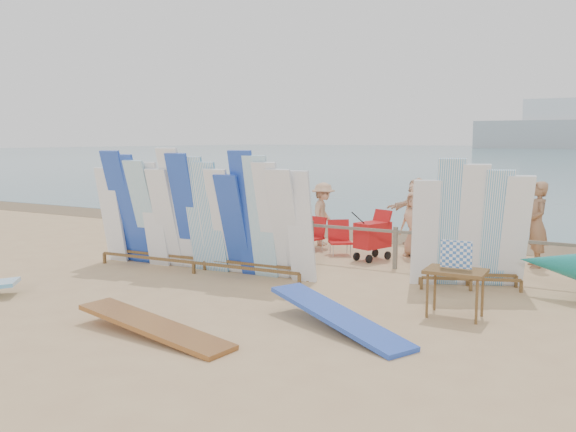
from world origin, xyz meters
The scene contains 21 objects.
ground centered at (0.00, 0.00, 0.00)m, with size 160.00×160.00×0.00m, color tan.
wet_sand_strip centered at (0.00, 7.20, 0.00)m, with size 40.00×2.60×0.01m, color brown.
distant_ship centered at (-12.00, 180.00, 5.31)m, with size 45.00×8.00×14.00m.
fence centered at (0.00, 3.00, 0.63)m, with size 12.08×0.08×0.90m.
main_surfboard_rack centered at (-1.47, 0.72, 1.15)m, with size 5.17×1.00×2.57m.
side_surfboard_rack centered at (3.78, 2.02, 1.09)m, with size 2.16×1.33×2.41m.
vendor_table centered at (4.00, 0.05, 0.40)m, with size 0.92×0.66×1.20m.
flat_board_d centered at (2.68, -1.41, 0.00)m, with size 0.56×2.70×0.07m, color #2447B6.
flat_board_c centered at (0.53, -2.93, 0.00)m, with size 0.56×2.70×0.07m, color #935A28.
beach_chair_left centered at (-0.54, 4.11, 0.24)m, with size 0.64×0.65×0.82m.
beach_chair_right centered at (0.32, 3.89, 0.24)m, with size 0.73×0.74×0.82m.
stroller centered at (1.24, 3.65, 0.45)m, with size 0.82×0.97×1.13m.
beachgoer_5 centered at (1.49, 6.10, 0.88)m, with size 1.63×0.53×1.76m, color beige.
beachgoer_2 centered at (-1.52, 3.60, 0.87)m, with size 0.84×0.41×1.74m, color beige.
beachgoer_extra_1 centered at (-6.12, 6.75, 0.94)m, with size 1.11×0.48×1.89m, color #8C6042.
beachgoer_1 centered at (-3.46, 4.92, 0.81)m, with size 0.59×0.33×1.63m, color #8C6042.
beachgoer_0 centered at (-4.14, 4.39, 0.93)m, with size 0.91×0.44×1.87m, color tan.
beachgoer_8 centered at (2.99, 3.60, 0.94)m, with size 0.91×0.44×1.87m, color beige.
beachgoer_7 centered at (4.59, 4.67, 0.93)m, with size 0.67×0.37×1.85m, color #8C6042.
beachgoer_6 centered at (1.93, 4.57, 0.77)m, with size 0.75×0.36×1.54m, color tan.
beachgoer_3 centered at (-0.61, 4.87, 0.82)m, with size 1.06×0.44×1.63m, color tan.
Camera 1 is at (6.22, -9.24, 2.75)m, focal length 38.00 mm.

